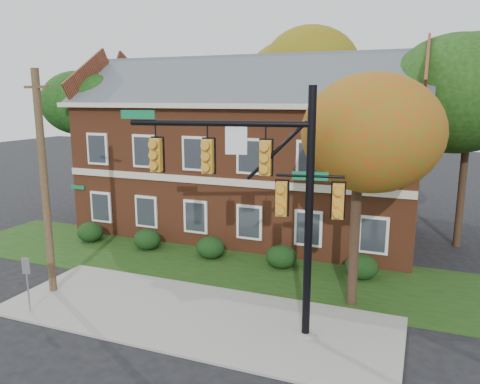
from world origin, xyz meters
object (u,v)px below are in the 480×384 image
at_px(tree_left_rear, 92,111).
at_px(tree_right_rear, 480,84).
at_px(tree_far_rear, 308,77).
at_px(hedge_far_right, 361,267).
at_px(traffic_signal, 263,186).
at_px(hedge_far_left, 90,232).
at_px(hedge_right, 281,257).
at_px(hedge_left, 147,239).
at_px(utility_pole, 44,184).
at_px(sign_post, 27,276).
at_px(tree_near_right, 367,123).
at_px(apartment_building, 249,143).
at_px(hedge_center, 210,248).

bearing_deg(tree_left_rear, tree_right_rear, 5.36).
bearing_deg(tree_far_rear, hedge_far_right, -66.63).
relative_size(tree_left_rear, traffic_signal, 1.13).
relative_size(hedge_far_left, tree_far_rear, 0.12).
distance_m(hedge_right, tree_right_rear, 12.50).
bearing_deg(tree_far_rear, hedge_right, -80.64).
distance_m(hedge_left, utility_pole, 7.00).
distance_m(hedge_far_left, tree_left_rear, 7.90).
bearing_deg(sign_post, hedge_right, 36.86).
xyz_separation_m(tree_left_rear, traffic_signal, (14.34, -10.07, -1.80)).
height_order(traffic_signal, utility_pole, utility_pole).
xyz_separation_m(hedge_right, hedge_far_right, (3.50, 0.00, 0.00)).
relative_size(hedge_right, utility_pole, 0.16).
bearing_deg(tree_left_rear, traffic_signal, -35.08).
distance_m(hedge_right, sign_post, 10.37).
relative_size(hedge_far_left, hedge_left, 1.00).
height_order(hedge_left, tree_left_rear, tree_left_rear).
bearing_deg(tree_left_rear, tree_near_right, -22.36).
bearing_deg(tree_near_right, traffic_signal, -130.22).
bearing_deg(tree_left_rear, hedge_far_left, -56.58).
distance_m(apartment_building, tree_near_right, 10.97).
distance_m(apartment_building, hedge_far_left, 9.82).
relative_size(tree_right_rear, sign_post, 5.16).
height_order(hedge_far_left, hedge_left, same).
xyz_separation_m(tree_left_rear, utility_pole, (5.64, -9.98, -2.34)).
bearing_deg(apartment_building, hedge_far_right, -36.89).
relative_size(hedge_far_left, hedge_far_right, 1.00).
height_order(apartment_building, sign_post, apartment_building).
xyz_separation_m(hedge_center, sign_post, (-3.50, -7.61, 0.87)).
height_order(hedge_far_left, tree_right_rear, tree_right_rear).
distance_m(hedge_far_right, traffic_signal, 7.74).
height_order(tree_right_rear, sign_post, tree_right_rear).
bearing_deg(traffic_signal, utility_pole, 169.68).
height_order(apartment_building, tree_left_rear, apartment_building).
distance_m(tree_left_rear, tree_far_rear, 14.40).
height_order(tree_left_rear, sign_post, tree_left_rear).
relative_size(hedge_left, traffic_signal, 0.18).
height_order(hedge_left, hedge_right, same).
bearing_deg(hedge_far_right, tree_near_right, -85.48).
xyz_separation_m(tree_right_rear, tree_far_rear, (-9.97, 6.98, 0.72)).
distance_m(hedge_far_right, utility_pole, 13.10).
height_order(tree_near_right, traffic_signal, tree_near_right).
bearing_deg(tree_right_rear, hedge_far_right, -125.23).
height_order(hedge_far_right, tree_far_rear, tree_far_rear).
bearing_deg(hedge_far_right, sign_post, -144.08).
xyz_separation_m(hedge_right, sign_post, (-7.00, -7.61, 0.87)).
distance_m(apartment_building, utility_pole, 11.84).
bearing_deg(tree_near_right, apartment_building, 131.77).
distance_m(hedge_far_left, hedge_right, 10.50).
bearing_deg(tree_left_rear, utility_pole, -60.53).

